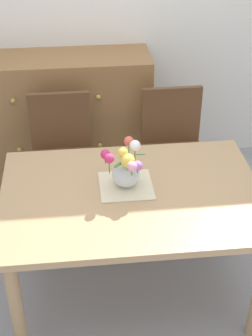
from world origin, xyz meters
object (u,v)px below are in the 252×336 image
at_px(chair_right, 173,143).
at_px(chair_left, 62,150).
at_px(dresser, 59,119).
at_px(flower_vase, 126,168).
at_px(dining_table, 132,206).

bearing_deg(chair_right, chair_left, 0.00).
xyz_separation_m(dresser, flower_vase, (0.39, -1.28, 0.35)).
xyz_separation_m(dining_table, dresser, (-0.41, 1.33, -0.13)).
distance_m(chair_left, dresser, 0.50).
bearing_deg(chair_left, dining_table, 115.10).
relative_size(chair_right, flower_vase, 3.34).
height_order(dining_table, dresser, dresser).
height_order(dining_table, chair_right, chair_right).
height_order(chair_left, chair_right, same).
bearing_deg(dining_table, chair_right, 64.90).
xyz_separation_m(chair_left, chair_right, (0.78, 0.00, 0.00)).
bearing_deg(flower_vase, chair_right, 61.77).
distance_m(dining_table, flower_vase, 0.22).
xyz_separation_m(chair_left, dresser, (-0.02, 0.50, -0.02)).
xyz_separation_m(dining_table, chair_left, (-0.39, 0.83, -0.11)).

